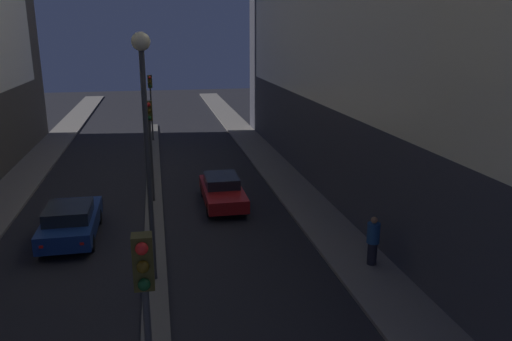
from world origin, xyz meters
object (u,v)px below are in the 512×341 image
object	(u,v)px
car_left_lane	(71,221)
pedestrian_on_right_sidewalk	(373,240)
traffic_light_mid	(150,129)
car_right_lane	(222,190)
traffic_light_far	(151,93)
street_lamp	(145,113)
traffic_light_near	(146,309)

from	to	relation	value
car_left_lane	pedestrian_on_right_sidewalk	world-z (taller)	pedestrian_on_right_sidewalk
traffic_light_mid	car_right_lane	size ratio (longest dim) A/B	1.05
traffic_light_far	car_left_lane	bearing A→B (deg)	-100.22
street_lamp	car_left_lane	xyz separation A→B (m)	(-3.17, 4.21, -4.80)
car_right_lane	traffic_light_mid	bearing A→B (deg)	165.15
traffic_light_far	car_right_lane	world-z (taller)	traffic_light_far
traffic_light_near	traffic_light_far	size ratio (longest dim) A/B	1.00
traffic_light_mid	traffic_light_near	bearing A→B (deg)	-90.00
car_left_lane	car_right_lane	bearing A→B (deg)	24.11
traffic_light_mid	street_lamp	distance (m)	8.12
street_lamp	pedestrian_on_right_sidewalk	world-z (taller)	street_lamp
pedestrian_on_right_sidewalk	traffic_light_near	bearing A→B (deg)	-134.97
traffic_light_near	pedestrian_on_right_sidewalk	xyz separation A→B (m)	(7.35, 7.36, -2.58)
traffic_light_far	car_right_lane	distance (m)	15.34
traffic_light_far	pedestrian_on_right_sidewalk	distance (m)	23.49
traffic_light_mid	traffic_light_far	world-z (taller)	same
traffic_light_near	traffic_light_mid	xyz separation A→B (m)	(0.00, 15.63, 0.00)
traffic_light_near	car_right_lane	size ratio (longest dim) A/B	1.05
traffic_light_mid	car_left_lane	distance (m)	5.63
car_left_lane	pedestrian_on_right_sidewalk	xyz separation A→B (m)	(10.52, -4.60, 0.27)
street_lamp	pedestrian_on_right_sidewalk	bearing A→B (deg)	-3.04
pedestrian_on_right_sidewalk	traffic_light_mid	bearing A→B (deg)	131.64
car_right_lane	pedestrian_on_right_sidewalk	world-z (taller)	pedestrian_on_right_sidewalk
car_left_lane	pedestrian_on_right_sidewalk	bearing A→B (deg)	-23.60
pedestrian_on_right_sidewalk	car_left_lane	bearing A→B (deg)	156.40
street_lamp	traffic_light_far	bearing A→B (deg)	90.00
traffic_light_far	car_left_lane	size ratio (longest dim) A/B	1.06
street_lamp	car_right_lane	distance (m)	9.11
traffic_light_mid	car_right_lane	xyz separation A→B (m)	(3.17, -0.84, -2.90)
traffic_light_mid	car_left_lane	world-z (taller)	traffic_light_mid
traffic_light_mid	traffic_light_far	bearing A→B (deg)	90.00
traffic_light_mid	street_lamp	size ratio (longest dim) A/B	0.61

